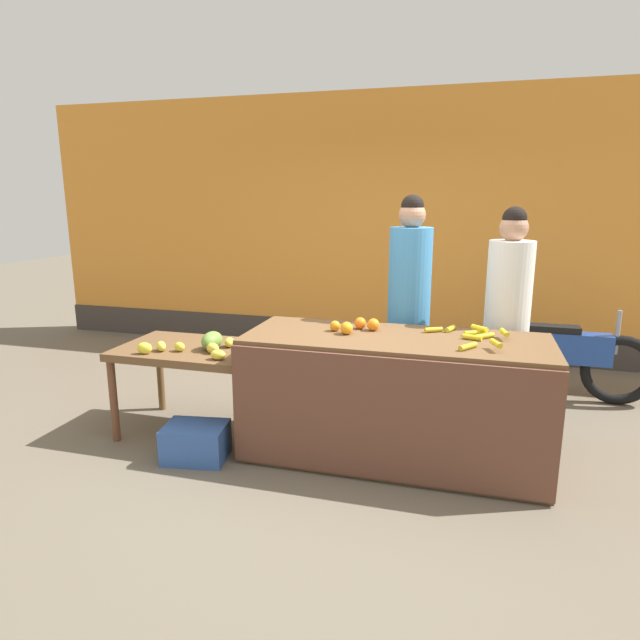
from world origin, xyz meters
TOP-DOWN VIEW (x-y plane):
  - ground_plane at (0.00, 0.00)m, footprint 24.00×24.00m
  - market_wall_back at (0.00, 2.76)m, footprint 9.17×0.23m
  - fruit_stall_counter at (0.34, -0.01)m, footprint 2.12×0.83m
  - side_table_wooden at (-1.25, 0.00)m, footprint 1.15×0.75m
  - banana_bunch_pile at (0.86, 0.08)m, footprint 0.58×0.60m
  - orange_pile at (0.02, 0.06)m, footprint 0.35×0.28m
  - mango_papaya_pile at (-1.12, -0.09)m, footprint 0.72×0.46m
  - vendor_woman_blue_shirt at (0.35, 0.65)m, footprint 0.34×0.34m
  - vendor_woman_white_shirt at (1.10, 0.63)m, footprint 0.34×0.34m
  - parked_motorcycle at (1.68, 1.56)m, footprint 1.60×0.18m
  - produce_crate at (-1.02, -0.44)m, footprint 0.48×0.38m
  - produce_sack at (-0.43, 0.61)m, footprint 0.38×0.33m

SIDE VIEW (x-z plane):
  - ground_plane at x=0.00m, z-range 0.00..0.00m
  - produce_crate at x=-1.02m, z-range 0.00..0.26m
  - produce_sack at x=-0.43m, z-range 0.00..0.46m
  - parked_motorcycle at x=1.68m, z-range -0.04..0.84m
  - fruit_stall_counter at x=0.34m, z-range 0.00..0.90m
  - side_table_wooden at x=-1.25m, z-range 0.27..0.98m
  - mango_papaya_pile at x=-1.12m, z-range 0.70..0.84m
  - vendor_woman_white_shirt at x=1.10m, z-range 0.01..1.80m
  - banana_bunch_pile at x=0.86m, z-range 0.90..0.96m
  - orange_pile at x=0.02m, z-range 0.90..0.99m
  - vendor_woman_blue_shirt at x=0.35m, z-range 0.01..1.89m
  - market_wall_back at x=0.00m, z-range -0.03..3.00m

